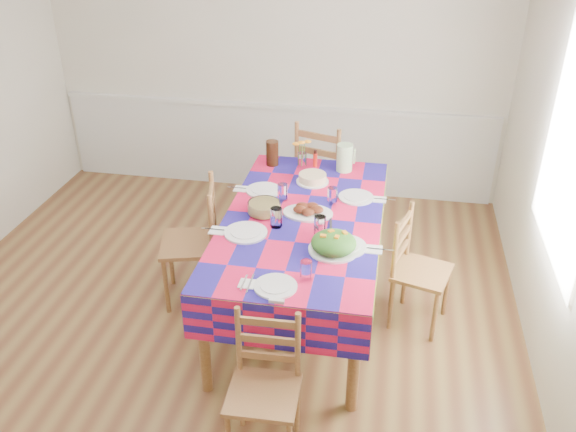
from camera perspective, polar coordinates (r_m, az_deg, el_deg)
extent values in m
cube|color=brown|center=(4.53, -7.52, -11.33)|extent=(4.50, 5.00, 0.04)
cube|color=beige|center=(6.09, -1.25, 14.40)|extent=(4.50, 0.04, 2.70)
cube|color=silver|center=(6.18, -1.30, 10.24)|extent=(4.41, 0.06, 0.04)
cube|color=silver|center=(6.35, -1.22, 6.44)|extent=(4.41, 0.03, 0.90)
plane|color=white|center=(3.96, 25.02, 5.60)|extent=(0.00, 1.40, 1.40)
cylinder|color=brown|center=(3.89, -7.87, -11.70)|extent=(0.07, 0.07, 0.75)
cylinder|color=brown|center=(3.75, 6.21, -13.42)|extent=(0.07, 0.07, 0.75)
cylinder|color=brown|center=(5.39, -1.95, 1.21)|extent=(0.07, 0.07, 0.75)
cylinder|color=brown|center=(5.29, 7.95, 0.35)|extent=(0.07, 0.07, 0.75)
cube|color=brown|center=(4.31, 1.40, -0.42)|extent=(1.06, 2.01, 0.04)
cube|color=#C8113C|center=(4.30, 1.41, -0.15)|extent=(1.10, 2.05, 0.01)
cube|color=#C8113C|center=(4.49, -5.57, -1.34)|extent=(0.01, 2.05, 0.32)
cube|color=#C8113C|center=(4.35, 8.56, -2.65)|extent=(0.01, 2.05, 0.32)
cube|color=#C8113C|center=(3.56, -1.29, -10.44)|extent=(1.10, 0.01, 0.32)
cube|color=#C8113C|center=(5.28, 3.15, 3.68)|extent=(1.10, 0.01, 0.32)
cylinder|color=white|center=(3.59, -1.18, -6.59)|extent=(0.26, 0.26, 0.01)
cylinder|color=white|center=(3.58, -1.18, -6.46)|extent=(0.18, 0.18, 0.01)
cylinder|color=white|center=(3.62, 1.70, -5.10)|extent=(0.07, 0.07, 0.12)
cube|color=white|center=(3.62, -3.86, -6.34)|extent=(0.10, 0.10, 0.01)
cube|color=silver|center=(3.62, -4.16, -6.24)|extent=(0.01, 0.16, 0.00)
cube|color=silver|center=(3.61, -3.57, -6.31)|extent=(0.01, 0.19, 0.00)
cylinder|color=white|center=(4.11, -3.98, -1.56)|extent=(0.29, 0.29, 0.02)
cylinder|color=white|center=(4.10, -3.98, -1.43)|extent=(0.21, 0.21, 0.01)
cylinder|color=white|center=(4.15, -1.10, -0.15)|extent=(0.08, 0.08, 0.14)
cube|color=white|center=(4.16, -6.59, -1.36)|extent=(0.11, 0.11, 0.01)
cube|color=silver|center=(4.16, -6.88, -1.27)|extent=(0.18, 0.01, 0.00)
cube|color=silver|center=(4.15, -6.31, -1.32)|extent=(0.22, 0.01, 0.00)
cylinder|color=white|center=(4.66, -2.29, 2.43)|extent=(0.27, 0.27, 0.01)
cylinder|color=white|center=(4.65, -2.30, 2.54)|extent=(0.19, 0.19, 0.01)
cylinder|color=white|center=(4.50, -0.51, 2.24)|extent=(0.08, 0.08, 0.13)
cube|color=white|center=(4.70, -4.44, 2.56)|extent=(0.10, 0.10, 0.01)
cube|color=silver|center=(4.70, -4.68, 2.63)|extent=(0.17, 0.01, 0.00)
cube|color=silver|center=(4.69, -4.21, 2.59)|extent=(0.20, 0.01, 0.00)
cylinder|color=white|center=(3.97, 5.32, -2.83)|extent=(0.29, 0.29, 0.01)
cylinder|color=white|center=(3.96, 5.32, -2.70)|extent=(0.20, 0.20, 0.01)
cylinder|color=white|center=(4.06, 3.00, -0.92)|extent=(0.08, 0.08, 0.14)
cube|color=white|center=(3.96, 8.06, -3.13)|extent=(0.11, 0.11, 0.01)
cube|color=silver|center=(3.96, 7.76, -3.03)|extent=(0.18, 0.01, 0.00)
cube|color=silver|center=(3.96, 8.37, -3.09)|extent=(0.21, 0.01, 0.00)
cylinder|color=white|center=(4.58, 6.39, 1.76)|extent=(0.26, 0.26, 0.01)
cylinder|color=white|center=(4.58, 6.39, 1.87)|extent=(0.19, 0.19, 0.01)
cylinder|color=white|center=(4.46, 4.18, 1.91)|extent=(0.07, 0.07, 0.13)
cube|color=white|center=(4.58, 8.57, 1.53)|extent=(0.10, 0.10, 0.01)
cube|color=silver|center=(4.58, 8.34, 1.61)|extent=(0.17, 0.01, 0.00)
cube|color=silver|center=(4.58, 8.82, 1.56)|extent=(0.20, 0.01, 0.00)
ellipsoid|color=white|center=(4.33, 1.88, 0.28)|extent=(0.36, 0.26, 0.02)
ellipsoid|color=black|center=(4.31, 2.72, 0.61)|extent=(0.09, 0.08, 0.05)
ellipsoid|color=black|center=(4.35, 2.27, 0.93)|extent=(0.09, 0.08, 0.05)
ellipsoid|color=black|center=(4.35, 1.34, 0.93)|extent=(0.09, 0.08, 0.05)
ellipsoid|color=black|center=(4.31, 1.10, 0.61)|extent=(0.09, 0.08, 0.05)
ellipsoid|color=black|center=(4.28, 1.87, 0.38)|extent=(0.09, 0.08, 0.05)
cylinder|color=white|center=(3.93, 4.27, -3.15)|extent=(0.32, 0.32, 0.02)
ellipsoid|color=#124010|center=(3.90, 4.30, -2.52)|extent=(0.29, 0.29, 0.13)
cube|color=orange|center=(3.84, 3.32, -1.85)|extent=(0.04, 0.03, 0.01)
cube|color=orange|center=(3.90, 4.07, -1.43)|extent=(0.05, 0.05, 0.01)
cube|color=orange|center=(3.84, 4.60, -1.97)|extent=(0.03, 0.04, 0.01)
cube|color=orange|center=(3.89, 5.33, -1.54)|extent=(0.04, 0.05, 0.01)
cylinder|color=white|center=(4.33, -2.25, 0.77)|extent=(0.24, 0.24, 0.08)
cylinder|color=tan|center=(4.33, -2.25, 0.79)|extent=(0.22, 0.22, 0.07)
cylinder|color=white|center=(4.80, 2.30, 3.25)|extent=(0.26, 0.26, 0.01)
cylinder|color=#DBC686|center=(4.78, 2.31, 3.63)|extent=(0.22, 0.22, 0.06)
cube|color=black|center=(4.18, 3.34, -1.00)|extent=(0.12, 0.28, 0.01)
cube|color=black|center=(4.19, 4.03, -0.93)|extent=(0.06, 0.29, 0.01)
cylinder|color=white|center=(5.03, 1.33, 5.26)|extent=(0.07, 0.07, 0.13)
cylinder|color=#3A7A28|center=(5.01, 1.10, 5.77)|extent=(0.01, 0.01, 0.18)
ellipsoid|color=orange|center=(4.98, 0.74, 6.77)|extent=(0.06, 0.06, 0.02)
cylinder|color=#3A7A28|center=(5.02, 1.54, 5.79)|extent=(0.01, 0.01, 0.18)
ellipsoid|color=orange|center=(4.99, 1.86, 6.98)|extent=(0.06, 0.06, 0.02)
cylinder|color=#3A7A28|center=(5.00, 1.31, 5.68)|extent=(0.01, 0.01, 0.18)
ellipsoid|color=orange|center=(4.93, 1.28, 6.90)|extent=(0.06, 0.06, 0.02)
cylinder|color=red|center=(5.05, 2.56, 5.42)|extent=(0.03, 0.03, 0.14)
cylinder|color=#B5E4A1|center=(4.97, 5.32, 5.46)|extent=(0.13, 0.13, 0.22)
cylinder|color=black|center=(5.06, -1.48, 5.92)|extent=(0.10, 0.10, 0.21)
cube|color=white|center=(3.47, -1.07, -7.95)|extent=(0.09, 0.03, 0.02)
cylinder|color=brown|center=(3.76, -4.40, -16.71)|extent=(0.03, 0.03, 0.42)
cylinder|color=brown|center=(3.72, 0.84, -17.31)|extent=(0.03, 0.03, 0.42)
cube|color=brown|center=(3.47, -2.34, -16.34)|extent=(0.40, 0.38, 0.03)
cylinder|color=brown|center=(3.47, -4.64, -11.55)|extent=(0.03, 0.03, 0.46)
cylinder|color=brown|center=(3.42, 0.92, -12.13)|extent=(0.03, 0.03, 0.46)
cube|color=brown|center=(3.50, -1.86, -12.99)|extent=(0.33, 0.03, 0.05)
cube|color=brown|center=(3.42, -1.89, -11.50)|extent=(0.33, 0.03, 0.05)
cube|color=brown|center=(3.34, -1.93, -9.94)|extent=(0.33, 0.03, 0.05)
cylinder|color=brown|center=(5.82, 6.03, 1.87)|extent=(0.04, 0.04, 0.50)
cylinder|color=brown|center=(5.96, 2.49, 2.70)|extent=(0.04, 0.04, 0.50)
cylinder|color=brown|center=(5.51, 4.52, 0.29)|extent=(0.04, 0.04, 0.50)
cylinder|color=brown|center=(5.66, 0.83, 1.20)|extent=(0.04, 0.04, 0.50)
cube|color=brown|center=(5.61, 3.55, 3.95)|extent=(0.58, 0.56, 0.03)
cylinder|color=brown|center=(5.27, 4.70, 5.26)|extent=(0.04, 0.04, 0.55)
cylinder|color=brown|center=(5.42, 0.82, 6.08)|extent=(0.04, 0.04, 0.55)
cube|color=brown|center=(5.39, 2.70, 4.59)|extent=(0.39, 0.14, 0.06)
cube|color=brown|center=(5.33, 2.74, 6.00)|extent=(0.39, 0.14, 0.06)
cube|color=brown|center=(5.27, 2.77, 7.44)|extent=(0.39, 0.14, 0.06)
cylinder|color=brown|center=(4.96, -10.92, -3.96)|extent=(0.04, 0.04, 0.47)
cylinder|color=brown|center=(4.66, -11.33, -6.47)|extent=(0.04, 0.04, 0.47)
cylinder|color=brown|center=(4.93, -6.83, -3.83)|extent=(0.04, 0.04, 0.47)
cylinder|color=brown|center=(4.62, -6.96, -6.35)|extent=(0.04, 0.04, 0.47)
cube|color=brown|center=(4.65, -9.25, -2.57)|extent=(0.51, 0.53, 0.03)
cylinder|color=brown|center=(4.68, -7.06, 1.26)|extent=(0.04, 0.04, 0.52)
cylinder|color=brown|center=(4.35, -7.21, -1.04)|extent=(0.04, 0.04, 0.52)
cube|color=brown|center=(4.57, -7.05, -0.99)|extent=(0.12, 0.37, 0.05)
cube|color=brown|center=(4.50, -7.15, 0.50)|extent=(0.12, 0.37, 0.05)
cube|color=brown|center=(4.44, -7.26, 2.03)|extent=(0.12, 0.37, 0.05)
cylinder|color=brown|center=(4.43, 13.55, -9.17)|extent=(0.03, 0.03, 0.42)
cylinder|color=brown|center=(4.70, 14.58, -6.84)|extent=(0.03, 0.03, 0.42)
cylinder|color=brown|center=(4.49, 9.60, -8.17)|extent=(0.03, 0.03, 0.42)
cylinder|color=brown|center=(4.75, 10.86, -5.93)|extent=(0.03, 0.03, 0.42)
cube|color=brown|center=(4.46, 12.45, -5.18)|extent=(0.47, 0.48, 0.03)
cylinder|color=brown|center=(4.24, 9.97, -3.35)|extent=(0.03, 0.03, 0.47)
cylinder|color=brown|center=(4.52, 11.27, -1.27)|extent=(0.03, 0.03, 0.47)
cube|color=brown|center=(4.43, 10.53, -3.31)|extent=(0.11, 0.33, 0.05)
cube|color=brown|center=(4.36, 10.67, -1.96)|extent=(0.11, 0.33, 0.05)
cube|color=brown|center=(4.30, 10.82, -0.58)|extent=(0.11, 0.33, 0.05)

